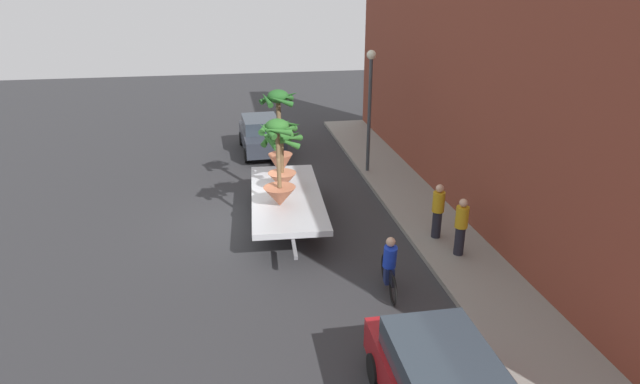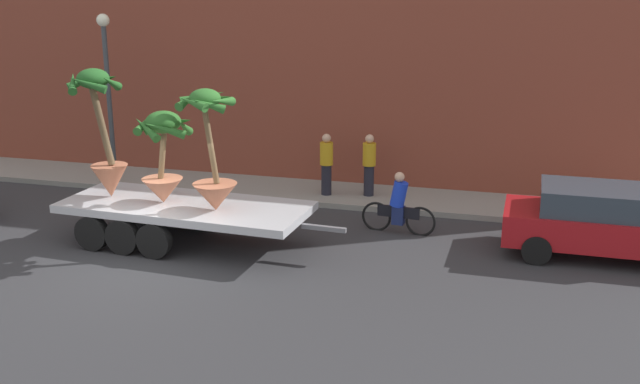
% 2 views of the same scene
% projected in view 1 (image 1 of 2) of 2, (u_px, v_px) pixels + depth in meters
% --- Properties ---
extents(ground_plane, '(60.00, 60.00, 0.00)m').
position_uv_depth(ground_plane, '(242.00, 222.00, 17.52)').
color(ground_plane, '#2D2D30').
extents(sidewalk, '(24.00, 2.20, 0.15)m').
position_uv_depth(sidewalk, '(417.00, 207.00, 18.48)').
color(sidewalk, gray).
rests_on(sidewalk, ground).
extents(building_facade, '(24.00, 1.20, 8.85)m').
position_uv_depth(building_facade, '(476.00, 80.00, 17.13)').
color(building_facade, brown).
rests_on(building_facade, ground).
extents(flatbed_trailer, '(6.73, 2.55, 0.98)m').
position_uv_depth(flatbed_trailer, '(286.00, 198.00, 17.47)').
color(flatbed_trailer, '#B7BABF').
rests_on(flatbed_trailer, ground).
extents(potted_palm_rear, '(1.43, 1.44, 2.99)m').
position_uv_depth(potted_palm_rear, '(280.00, 136.00, 18.46)').
color(potted_palm_rear, '#B26647').
rests_on(potted_palm_rear, flatbed_trailer).
extents(potted_palm_middle, '(1.36, 1.45, 2.12)m').
position_uv_depth(potted_palm_middle, '(282.00, 158.00, 17.13)').
color(potted_palm_middle, '#C17251').
rests_on(potted_palm_middle, flatbed_trailer).
extents(potted_palm_front, '(1.37, 1.36, 2.70)m').
position_uv_depth(potted_palm_front, '(279.00, 169.00, 15.90)').
color(potted_palm_front, '#B26647').
rests_on(potted_palm_front, flatbed_trailer).
extents(cyclist, '(1.84, 0.38, 1.54)m').
position_uv_depth(cyclist, '(389.00, 267.00, 13.42)').
color(cyclist, black).
rests_on(cyclist, ground).
extents(trailing_car, '(4.22, 1.98, 1.58)m').
position_uv_depth(trailing_car, '(261.00, 135.00, 24.31)').
color(trailing_car, '#2D333D').
rests_on(trailing_car, ground).
extents(pedestrian_near_gate, '(0.36, 0.36, 1.71)m').
position_uv_depth(pedestrian_near_gate, '(438.00, 210.00, 15.82)').
color(pedestrian_near_gate, black).
rests_on(pedestrian_near_gate, sidewalk).
extents(pedestrian_far_left, '(0.36, 0.36, 1.71)m').
position_uv_depth(pedestrian_far_left, '(461.00, 226.00, 14.81)').
color(pedestrian_far_left, black).
rests_on(pedestrian_far_left, sidewalk).
extents(street_lamp, '(0.36, 0.36, 4.83)m').
position_uv_depth(street_lamp, '(370.00, 96.00, 20.63)').
color(street_lamp, '#383D42').
rests_on(street_lamp, sidewalk).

